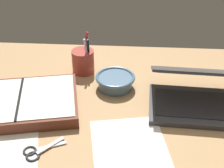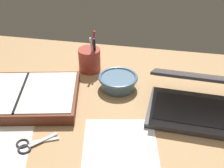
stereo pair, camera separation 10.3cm
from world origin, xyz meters
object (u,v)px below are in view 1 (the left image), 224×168
bowl (115,81)px  planner (21,103)px  laptop (201,94)px  pen_cup (83,61)px  scissors (36,152)px

bowl → planner: (-30.55, -14.44, -0.64)cm
bowl → laptop: bearing=-17.3°
laptop → pen_cup: size_ratio=2.13×
planner → scissors: size_ratio=3.56×
bowl → scissors: (-20.24, -34.08, -2.41)cm
bowl → scissors: bowl is taller
laptop → bowl: bearing=165.6°
pen_cup → scissors: (-7.15, -44.46, -4.41)cm
pen_cup → laptop: bearing=-24.8°
bowl → pen_cup: size_ratio=0.88×
bowl → scissors: size_ratio=1.22×
planner → bowl: bearing=13.5°
planner → scissors: 22.26cm
laptop → planner: 59.66cm
planner → laptop: bearing=-6.5°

